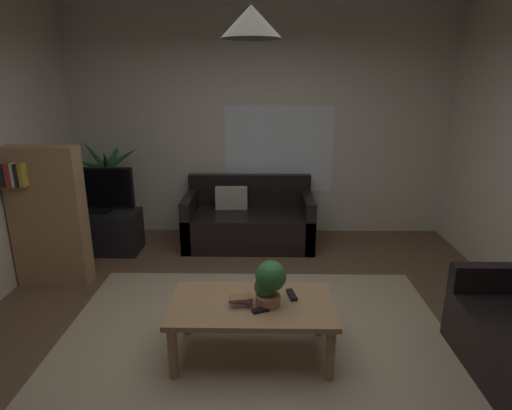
# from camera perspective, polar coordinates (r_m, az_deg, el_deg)

# --- Properties ---
(floor) EXTENTS (4.84, 5.11, 0.02)m
(floor) POSITION_cam_1_polar(r_m,az_deg,el_deg) (3.53, -0.08, -18.20)
(floor) COLOR brown
(floor) RESTS_ON ground
(rug) EXTENTS (3.15, 2.81, 0.01)m
(rug) POSITION_cam_1_polar(r_m,az_deg,el_deg) (3.36, -0.15, -19.97)
(rug) COLOR tan
(rug) RESTS_ON ground
(wall_back) EXTENTS (4.96, 0.06, 2.86)m
(wall_back) POSITION_cam_1_polar(r_m,az_deg,el_deg) (5.50, 0.40, 10.78)
(wall_back) COLOR beige
(wall_back) RESTS_ON ground
(window_pane) EXTENTS (1.40, 0.01, 1.11)m
(window_pane) POSITION_cam_1_polar(r_m,az_deg,el_deg) (5.51, 3.13, 7.52)
(window_pane) COLOR white
(couch_under_window) EXTENTS (1.57, 0.80, 0.82)m
(couch_under_window) POSITION_cam_1_polar(r_m,az_deg,el_deg) (5.27, -1.00, -2.37)
(couch_under_window) COLOR black
(couch_under_window) RESTS_ON ground
(coffee_table) EXTENTS (1.20, 0.65, 0.44)m
(coffee_table) POSITION_cam_1_polar(r_m,az_deg,el_deg) (3.19, -0.54, -14.11)
(coffee_table) COLOR #A87F56
(coffee_table) RESTS_ON ground
(book_on_table_0) EXTENTS (0.12, 0.09, 0.03)m
(book_on_table_0) POSITION_cam_1_polar(r_m,az_deg,el_deg) (3.14, -2.30, -13.09)
(book_on_table_0) COLOR beige
(book_on_table_0) RESTS_ON coffee_table
(book_on_table_1) EXTENTS (0.17, 0.11, 0.02)m
(book_on_table_1) POSITION_cam_1_polar(r_m,az_deg,el_deg) (3.11, -2.01, -12.76)
(book_on_table_1) COLOR #72387F
(book_on_table_1) RESTS_ON coffee_table
(book_on_table_2) EXTENTS (0.17, 0.13, 0.02)m
(book_on_table_2) POSITION_cam_1_polar(r_m,az_deg,el_deg) (3.10, -2.06, -12.43)
(book_on_table_2) COLOR #99663F
(book_on_table_2) RESTS_ON coffee_table
(remote_on_table_0) EXTENTS (0.08, 0.17, 0.02)m
(remote_on_table_0) POSITION_cam_1_polar(r_m,az_deg,el_deg) (3.25, 4.83, -12.03)
(remote_on_table_0) COLOR black
(remote_on_table_0) RESTS_ON coffee_table
(remote_on_table_1) EXTENTS (0.17, 0.11, 0.02)m
(remote_on_table_1) POSITION_cam_1_polar(r_m,az_deg,el_deg) (3.06, 0.95, -13.97)
(remote_on_table_1) COLOR black
(remote_on_table_1) RESTS_ON coffee_table
(potted_plant_on_table) EXTENTS (0.23, 0.22, 0.34)m
(potted_plant_on_table) POSITION_cam_1_polar(r_m,az_deg,el_deg) (3.06, 1.78, -10.38)
(potted_plant_on_table) COLOR #B77051
(potted_plant_on_table) RESTS_ON coffee_table
(tv_stand) EXTENTS (0.90, 0.44, 0.50)m
(tv_stand) POSITION_cam_1_polar(r_m,az_deg,el_deg) (5.37, -20.17, -3.40)
(tv_stand) COLOR black
(tv_stand) RESTS_ON ground
(tv) EXTENTS (0.87, 0.16, 0.54)m
(tv) POSITION_cam_1_polar(r_m,az_deg,el_deg) (5.20, -20.83, 1.98)
(tv) COLOR black
(tv) RESTS_ON tv_stand
(potted_palm_corner) EXTENTS (0.82, 0.76, 1.28)m
(potted_palm_corner) POSITION_cam_1_polar(r_m,az_deg,el_deg) (5.76, -19.24, 1.07)
(potted_palm_corner) COLOR beige
(potted_palm_corner) RESTS_ON ground
(bookshelf_corner) EXTENTS (0.70, 0.31, 1.40)m
(bookshelf_corner) POSITION_cam_1_polar(r_m,az_deg,el_deg) (4.61, -26.36, -1.34)
(bookshelf_corner) COLOR #A87F56
(bookshelf_corner) RESTS_ON ground
(pendant_lamp) EXTENTS (0.38, 0.38, 0.62)m
(pendant_lamp) POSITION_cam_1_polar(r_m,az_deg,el_deg) (2.75, -0.66, 23.60)
(pendant_lamp) COLOR black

